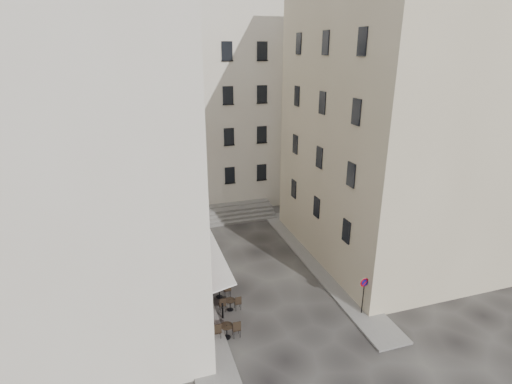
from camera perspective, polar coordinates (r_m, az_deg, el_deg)
name	(u,v)px	position (r m, az deg, el deg)	size (l,w,h in m)	color
ground	(272,298)	(24.94, 2.23, -14.84)	(90.00, 90.00, 0.00)	black
sidewalk_left	(187,275)	(27.32, -9.82, -11.63)	(2.00, 22.00, 0.12)	slate
sidewalk_right	(317,262)	(28.79, 8.75, -9.81)	(2.00, 18.00, 0.12)	slate
building_left	(60,129)	(22.84, -26.17, 8.07)	(12.20, 16.20, 20.60)	beige
building_right	(401,125)	(29.19, 20.05, 9.02)	(12.20, 14.20, 18.60)	tan
building_back	(195,103)	(39.05, -8.71, 12.40)	(18.20, 10.20, 18.60)	beige
cafe_storefront	(196,274)	(23.85, -8.55, -11.46)	(1.74, 7.30, 3.50)	#420E09
stone_steps	(223,214)	(35.40, -4.67, -3.18)	(9.00, 3.15, 0.80)	#64615F
bollard_near	(223,310)	(23.11, -4.80, -16.46)	(0.12, 0.12, 0.98)	black
bollard_mid	(210,278)	(25.96, -6.60, -12.05)	(0.12, 0.12, 0.98)	black
bollard_far	(200,252)	(28.96, -7.98, -8.53)	(0.12, 0.12, 0.98)	black
no_parking_sign	(364,289)	(23.41, 15.16, -13.24)	(0.54, 0.10, 2.36)	black
bistro_table_a	(227,330)	(21.81, -4.23, -19.03)	(1.41, 0.66, 0.99)	black
bistro_table_b	(230,303)	(23.70, -3.75, -15.61)	(1.25, 0.59, 0.88)	black
bistro_table_c	(219,290)	(24.76, -5.32, -13.80)	(1.41, 0.66, 0.99)	black
bistro_table_d	(213,273)	(26.43, -6.12, -11.50)	(1.36, 0.64, 0.96)	black
bistro_table_e	(209,258)	(28.17, -6.79, -9.38)	(1.40, 0.66, 0.98)	black
pedestrian	(212,278)	(25.37, -6.26, -12.08)	(0.60, 0.39, 1.65)	black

